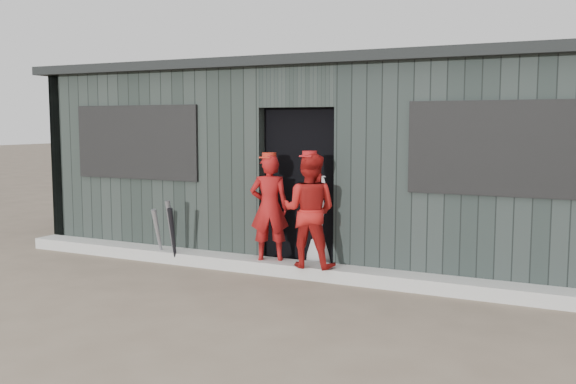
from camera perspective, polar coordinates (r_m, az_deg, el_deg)
The scene contains 9 objects.
ground at distance 6.24m, azimuth -7.41°, elevation -10.79°, with size 80.00×80.00×0.00m, color brown.
curb at distance 7.75m, azimuth 0.07°, elevation -6.80°, with size 8.00×0.36×0.15m, color #ADADA7.
bat_left at distance 8.56m, azimuth -11.46°, elevation -3.78°, with size 0.07×0.07×0.71m, color gray.
bat_mid at distance 8.43m, azimuth -10.32°, elevation -3.49°, with size 0.07×0.07×0.83m, color slate.
bat_right at distance 8.28m, azimuth -10.19°, elevation -3.92°, with size 0.07×0.07×0.76m, color black.
player_red_left at distance 7.77m, azimuth -1.66°, elevation -1.40°, with size 0.47×0.31×1.28m, color maroon.
player_red_right at distance 7.38m, azimuth 1.92°, elevation -1.65°, with size 0.64×0.50×1.32m, color #A71714.
player_grey_back at distance 7.95m, azimuth 3.18°, elevation -2.63°, with size 0.59×0.38×1.20m, color #B1B1B1.
dugout at distance 9.11m, azimuth 4.72°, elevation 2.84°, with size 8.30×3.30×2.62m.
Camera 1 is at (3.31, -4.97, 1.82)m, focal length 40.00 mm.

